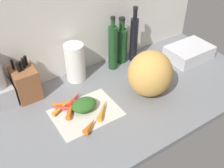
{
  "coord_description": "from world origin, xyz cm",
  "views": [
    {
      "loc": [
        -66.03,
        -89.97,
        96.2
      ],
      "look_at": [
        -4.89,
        3.01,
        9.08
      ],
      "focal_mm": 41.59,
      "sensor_mm": 36.0,
      "label": 1
    }
  ],
  "objects_px": {
    "paper_towel_roll": "(75,62)",
    "bottle_0": "(113,47)",
    "carrot_9": "(103,109)",
    "carrot_3": "(67,104)",
    "cutting_board": "(86,112)",
    "carrot_8": "(71,107)",
    "dish_rack": "(189,52)",
    "carrot_7": "(74,103)",
    "bottle_2": "(134,39)",
    "winter_squash": "(150,74)",
    "knife_block": "(25,82)",
    "carrot_2": "(64,106)",
    "bottle_1": "(121,44)",
    "carrot_6": "(75,99)",
    "carrot_4": "(85,108)",
    "carrot_5": "(90,125)",
    "carrot_0": "(72,108)",
    "carrot_1": "(83,102)"
  },
  "relations": [
    {
      "from": "carrot_8",
      "to": "carrot_9",
      "type": "xyz_separation_m",
      "value": [
        0.13,
        -0.1,
        0.0
      ]
    },
    {
      "from": "cutting_board",
      "to": "carrot_9",
      "type": "distance_m",
      "value": 0.09
    },
    {
      "from": "carrot_7",
      "to": "carrot_8",
      "type": "distance_m",
      "value": 0.04
    },
    {
      "from": "carrot_7",
      "to": "bottle_0",
      "type": "distance_m",
      "value": 0.44
    },
    {
      "from": "paper_towel_roll",
      "to": "bottle_0",
      "type": "height_order",
      "value": "bottle_0"
    },
    {
      "from": "knife_block",
      "to": "cutting_board",
      "type": "bearing_deg",
      "value": -56.92
    },
    {
      "from": "winter_squash",
      "to": "dish_rack",
      "type": "bearing_deg",
      "value": 16.16
    },
    {
      "from": "carrot_0",
      "to": "knife_block",
      "type": "height_order",
      "value": "knife_block"
    },
    {
      "from": "bottle_2",
      "to": "carrot_7",
      "type": "bearing_deg",
      "value": -159.94
    },
    {
      "from": "carrot_8",
      "to": "carrot_7",
      "type": "bearing_deg",
      "value": 40.06
    },
    {
      "from": "carrot_2",
      "to": "bottle_0",
      "type": "height_order",
      "value": "bottle_0"
    },
    {
      "from": "carrot_7",
      "to": "carrot_2",
      "type": "bearing_deg",
      "value": 169.85
    },
    {
      "from": "carrot_8",
      "to": "carrot_3",
      "type": "bearing_deg",
      "value": 97.6
    },
    {
      "from": "paper_towel_roll",
      "to": "dish_rack",
      "type": "distance_m",
      "value": 0.78
    },
    {
      "from": "cutting_board",
      "to": "paper_towel_roll",
      "type": "xyz_separation_m",
      "value": [
        0.1,
        0.3,
        0.11
      ]
    },
    {
      "from": "carrot_4",
      "to": "carrot_9",
      "type": "xyz_separation_m",
      "value": [
        0.07,
        -0.05,
        -0.0
      ]
    },
    {
      "from": "bottle_0",
      "to": "dish_rack",
      "type": "height_order",
      "value": "bottle_0"
    },
    {
      "from": "carrot_9",
      "to": "bottle_0",
      "type": "relative_size",
      "value": 0.44
    },
    {
      "from": "bottle_2",
      "to": "bottle_0",
      "type": "bearing_deg",
      "value": -177.43
    },
    {
      "from": "cutting_board",
      "to": "carrot_6",
      "type": "distance_m",
      "value": 0.11
    },
    {
      "from": "carrot_5",
      "to": "carrot_7",
      "type": "xyz_separation_m",
      "value": [
        0.01,
        0.19,
        -0.01
      ]
    },
    {
      "from": "bottle_0",
      "to": "carrot_3",
      "type": "bearing_deg",
      "value": -156.78
    },
    {
      "from": "knife_block",
      "to": "carrot_6",
      "type": "bearing_deg",
      "value": -46.19
    },
    {
      "from": "carrot_5",
      "to": "paper_towel_roll",
      "type": "bearing_deg",
      "value": 71.78
    },
    {
      "from": "carrot_1",
      "to": "carrot_2",
      "type": "bearing_deg",
      "value": 165.32
    },
    {
      "from": "carrot_3",
      "to": "bottle_1",
      "type": "xyz_separation_m",
      "value": [
        0.5,
        0.21,
        0.11
      ]
    },
    {
      "from": "carrot_1",
      "to": "bottle_1",
      "type": "xyz_separation_m",
      "value": [
        0.43,
        0.24,
        0.11
      ]
    },
    {
      "from": "cutting_board",
      "to": "paper_towel_roll",
      "type": "distance_m",
      "value": 0.34
    },
    {
      "from": "carrot_9",
      "to": "dish_rack",
      "type": "distance_m",
      "value": 0.79
    },
    {
      "from": "carrot_2",
      "to": "carrot_9",
      "type": "distance_m",
      "value": 0.21
    },
    {
      "from": "carrot_0",
      "to": "carrot_7",
      "type": "relative_size",
      "value": 0.99
    },
    {
      "from": "winter_squash",
      "to": "knife_block",
      "type": "distance_m",
      "value": 0.69
    },
    {
      "from": "carrot_6",
      "to": "carrot_9",
      "type": "distance_m",
      "value": 0.18
    },
    {
      "from": "carrot_3",
      "to": "bottle_0",
      "type": "relative_size",
      "value": 0.43
    },
    {
      "from": "bottle_0",
      "to": "carrot_4",
      "type": "bearing_deg",
      "value": -142.66
    },
    {
      "from": "carrot_0",
      "to": "bottle_2",
      "type": "bearing_deg",
      "value": 21.88
    },
    {
      "from": "knife_block",
      "to": "bottle_1",
      "type": "height_order",
      "value": "bottle_1"
    },
    {
      "from": "carrot_4",
      "to": "bottle_2",
      "type": "distance_m",
      "value": 0.6
    },
    {
      "from": "carrot_5",
      "to": "bottle_0",
      "type": "distance_m",
      "value": 0.56
    },
    {
      "from": "bottle_0",
      "to": "bottle_2",
      "type": "distance_m",
      "value": 0.17
    },
    {
      "from": "carrot_3",
      "to": "dish_rack",
      "type": "height_order",
      "value": "dish_rack"
    },
    {
      "from": "carrot_9",
      "to": "bottle_1",
      "type": "relative_size",
      "value": 0.5
    },
    {
      "from": "cutting_board",
      "to": "bottle_1",
      "type": "bearing_deg",
      "value": 35.24
    },
    {
      "from": "carrot_2",
      "to": "winter_squash",
      "type": "xyz_separation_m",
      "value": [
        0.46,
        -0.14,
        0.11
      ]
    },
    {
      "from": "carrot_4",
      "to": "winter_squash",
      "type": "relative_size",
      "value": 0.39
    },
    {
      "from": "carrot_2",
      "to": "dish_rack",
      "type": "distance_m",
      "value": 0.93
    },
    {
      "from": "carrot_3",
      "to": "knife_block",
      "type": "distance_m",
      "value": 0.27
    },
    {
      "from": "paper_towel_roll",
      "to": "carrot_1",
      "type": "bearing_deg",
      "value": -109.4
    },
    {
      "from": "carrot_0",
      "to": "carrot_1",
      "type": "relative_size",
      "value": 0.98
    },
    {
      "from": "knife_block",
      "to": "carrot_5",
      "type": "bearing_deg",
      "value": -68.27
    }
  ]
}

